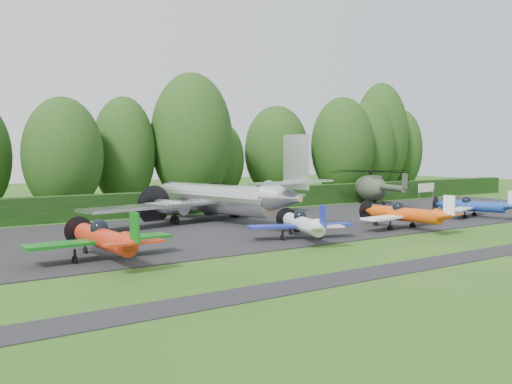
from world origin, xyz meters
TOP-DOWN VIEW (x-y plane):
  - ground at (0.00, 0.00)m, footprint 160.00×160.00m
  - apron at (0.00, 10.00)m, footprint 70.00×18.00m
  - taxiway_verge at (0.00, -6.00)m, footprint 70.00×2.00m
  - hedgerow at (0.00, 21.00)m, footprint 90.00×1.60m
  - transport_plane at (-2.44, 13.51)m, footprint 21.20×16.26m
  - light_plane_red at (-15.03, 3.31)m, footprint 7.33×7.71m
  - light_plane_white at (-2.75, 2.99)m, footprint 6.53×6.87m
  - light_plane_orange at (6.14, 2.70)m, footprint 6.90×7.25m
  - light_plane_blue at (16.41, 4.44)m, footprint 6.23×6.55m
  - helicopter at (19.39, 18.67)m, footprint 10.79×12.63m
  - sign_board at (28.80, 19.06)m, footprint 3.21×0.12m
  - tree_0 at (24.58, 28.65)m, footprint 7.80×7.80m
  - tree_3 at (3.24, 28.28)m, footprint 8.41×8.41m
  - tree_4 at (39.48, 32.17)m, footprint 5.97×5.97m
  - tree_5 at (9.06, 32.65)m, footprint 5.92×5.92m
  - tree_7 at (-10.12, 27.07)m, footprint 6.97×6.97m
  - tree_8 at (-3.58, 29.52)m, footprint 6.16×6.16m
  - tree_10 at (16.49, 31.47)m, footprint 7.72×7.72m
  - tree_11 at (30.36, 30.19)m, footprint 7.39×7.39m
  - tree_12 at (34.35, 31.39)m, footprint 7.39×7.39m

SIDE VIEW (x-z plane):
  - ground at x=0.00m, z-range 0.00..0.00m
  - hedgerow at x=0.00m, z-range -1.00..1.00m
  - taxiway_verge at x=0.00m, z-range 0.00..0.00m
  - apron at x=0.00m, z-range 0.00..0.01m
  - light_plane_blue at x=16.41m, z-range -0.20..2.19m
  - light_plane_white at x=-2.75m, z-range -0.21..2.30m
  - light_plane_orange at x=6.14m, z-range -0.22..2.43m
  - light_plane_red at x=-15.03m, z-range -0.24..2.58m
  - sign_board at x=28.80m, z-range 0.32..2.12m
  - helicopter at x=19.39m, z-range 0.13..3.60m
  - transport_plane at x=-2.44m, z-range -1.50..5.29m
  - tree_5 at x=9.06m, z-range -0.01..8.96m
  - tree_7 at x=-10.12m, z-range -0.01..10.22m
  - tree_8 at x=-3.58m, z-range -0.02..10.79m
  - tree_10 at x=16.49m, z-range -0.01..10.93m
  - tree_4 at x=39.48m, z-range -0.02..11.42m
  - tree_11 at x=30.36m, z-range -0.01..12.05m
  - tree_0 at x=24.58m, z-range -0.01..12.17m
  - tree_3 at x=3.24m, z-range -0.01..13.48m
  - tree_12 at x=34.35m, z-range -0.01..14.86m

